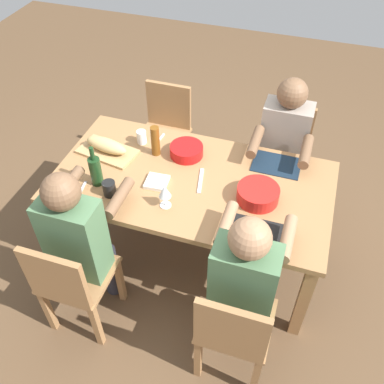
{
  "coord_description": "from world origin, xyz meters",
  "views": [
    {
      "loc": [
        0.63,
        -1.93,
        2.63
      ],
      "look_at": [
        0.0,
        0.0,
        0.63
      ],
      "focal_mm": 40.01,
      "sensor_mm": 36.0,
      "label": 1
    }
  ],
  "objects_px": {
    "diner_near_right": "(245,280)",
    "napkin_stack": "(157,182)",
    "chair_near_left": "(71,281)",
    "bread_loaf": "(106,145)",
    "dining_table": "(192,189)",
    "chair_far_left": "(165,129)",
    "serving_bowl_greens": "(258,193)",
    "diner_near_left": "(79,235)",
    "serving_bowl_pasta": "(187,150)",
    "diner_far_right": "(283,144)",
    "cup_near_left": "(109,188)",
    "chair_far_right": "(282,152)",
    "cutting_board": "(108,152)",
    "wine_glass": "(165,192)",
    "cup_far_left": "(142,137)",
    "wine_bottle": "(96,170)",
    "beer_bottle": "(155,141)",
    "chair_near_right": "(233,330)"
  },
  "relations": [
    {
      "from": "chair_far_right",
      "to": "serving_bowl_pasta",
      "type": "relative_size",
      "value": 3.73
    },
    {
      "from": "chair_near_left",
      "to": "cup_near_left",
      "type": "distance_m",
      "value": 0.6
    },
    {
      "from": "serving_bowl_greens",
      "to": "wine_glass",
      "type": "bearing_deg",
      "value": -156.55
    },
    {
      "from": "serving_bowl_greens",
      "to": "cup_near_left",
      "type": "relative_size",
      "value": 2.63
    },
    {
      "from": "diner_far_right",
      "to": "wine_bottle",
      "type": "relative_size",
      "value": 4.14
    },
    {
      "from": "chair_far_right",
      "to": "cup_far_left",
      "type": "bearing_deg",
      "value": -150.81
    },
    {
      "from": "diner_far_right",
      "to": "chair_near_right",
      "type": "xyz_separation_m",
      "value": [
        0.0,
        -1.41,
        -0.21
      ]
    },
    {
      "from": "chair_far_left",
      "to": "diner_near_right",
      "type": "xyz_separation_m",
      "value": [
        0.99,
        -1.41,
        0.21
      ]
    },
    {
      "from": "dining_table",
      "to": "chair_far_right",
      "type": "bearing_deg",
      "value": 58.18
    },
    {
      "from": "cup_near_left",
      "to": "wine_glass",
      "type": "bearing_deg",
      "value": 2.35
    },
    {
      "from": "wine_glass",
      "to": "beer_bottle",
      "type": "bearing_deg",
      "value": 117.9
    },
    {
      "from": "chair_near_left",
      "to": "serving_bowl_greens",
      "type": "bearing_deg",
      "value": 38.96
    },
    {
      "from": "wine_glass",
      "to": "cup_near_left",
      "type": "relative_size",
      "value": 1.67
    },
    {
      "from": "cutting_board",
      "to": "cup_near_left",
      "type": "relative_size",
      "value": 4.03
    },
    {
      "from": "diner_near_right",
      "to": "cup_far_left",
      "type": "height_order",
      "value": "diner_near_right"
    },
    {
      "from": "serving_bowl_greens",
      "to": "wine_glass",
      "type": "distance_m",
      "value": 0.57
    },
    {
      "from": "diner_far_right",
      "to": "wine_bottle",
      "type": "distance_m",
      "value": 1.36
    },
    {
      "from": "chair_far_right",
      "to": "serving_bowl_greens",
      "type": "height_order",
      "value": "chair_far_right"
    },
    {
      "from": "diner_near_left",
      "to": "napkin_stack",
      "type": "bearing_deg",
      "value": 60.51
    },
    {
      "from": "wine_bottle",
      "to": "cup_near_left",
      "type": "relative_size",
      "value": 2.92
    },
    {
      "from": "diner_far_right",
      "to": "chair_near_left",
      "type": "xyz_separation_m",
      "value": [
        -0.99,
        -1.41,
        -0.21
      ]
    },
    {
      "from": "dining_table",
      "to": "diner_near_right",
      "type": "bearing_deg",
      "value": -51.14
    },
    {
      "from": "diner_near_right",
      "to": "wine_bottle",
      "type": "height_order",
      "value": "diner_near_right"
    },
    {
      "from": "chair_far_right",
      "to": "serving_bowl_pasta",
      "type": "bearing_deg",
      "value": -136.98
    },
    {
      "from": "cup_near_left",
      "to": "napkin_stack",
      "type": "distance_m",
      "value": 0.31
    },
    {
      "from": "napkin_stack",
      "to": "serving_bowl_greens",
      "type": "bearing_deg",
      "value": 5.21
    },
    {
      "from": "beer_bottle",
      "to": "wine_bottle",
      "type": "bearing_deg",
      "value": -122.07
    },
    {
      "from": "chair_far_left",
      "to": "bread_loaf",
      "type": "relative_size",
      "value": 2.66
    },
    {
      "from": "cup_far_left",
      "to": "diner_near_left",
      "type": "bearing_deg",
      "value": -92.22
    },
    {
      "from": "serving_bowl_greens",
      "to": "cup_near_left",
      "type": "distance_m",
      "value": 0.92
    },
    {
      "from": "chair_far_left",
      "to": "diner_near_right",
      "type": "distance_m",
      "value": 1.74
    },
    {
      "from": "serving_bowl_greens",
      "to": "cup_far_left",
      "type": "relative_size",
      "value": 2.71
    },
    {
      "from": "dining_table",
      "to": "cup_far_left",
      "type": "relative_size",
      "value": 18.74
    },
    {
      "from": "bread_loaf",
      "to": "cup_near_left",
      "type": "xyz_separation_m",
      "value": [
        0.2,
        -0.37,
        -0.02
      ]
    },
    {
      "from": "diner_far_right",
      "to": "napkin_stack",
      "type": "bearing_deg",
      "value": -134.36
    },
    {
      "from": "chair_near_left",
      "to": "wine_bottle",
      "type": "xyz_separation_m",
      "value": [
        -0.07,
        0.58,
        0.37
      ]
    },
    {
      "from": "diner_near_left",
      "to": "serving_bowl_pasta",
      "type": "bearing_deg",
      "value": 65.71
    },
    {
      "from": "chair_far_left",
      "to": "napkin_stack",
      "type": "distance_m",
      "value": 0.98
    },
    {
      "from": "diner_near_right",
      "to": "napkin_stack",
      "type": "xyz_separation_m",
      "value": [
        -0.7,
        0.51,
        0.05
      ]
    },
    {
      "from": "chair_far_right",
      "to": "chair_near_left",
      "type": "bearing_deg",
      "value": -121.82
    },
    {
      "from": "chair_near_left",
      "to": "bread_loaf",
      "type": "bearing_deg",
      "value": 99.61
    },
    {
      "from": "dining_table",
      "to": "serving_bowl_greens",
      "type": "xyz_separation_m",
      "value": [
        0.44,
        -0.04,
        0.13
      ]
    },
    {
      "from": "serving_bowl_pasta",
      "to": "beer_bottle",
      "type": "relative_size",
      "value": 1.04
    },
    {
      "from": "cup_near_left",
      "to": "chair_far_right",
      "type": "bearing_deg",
      "value": 48.94
    },
    {
      "from": "cutting_board",
      "to": "diner_far_right",
      "type": "bearing_deg",
      "value": 25.02
    },
    {
      "from": "diner_far_right",
      "to": "cup_far_left",
      "type": "xyz_separation_m",
      "value": [
        -0.96,
        -0.35,
        0.09
      ]
    },
    {
      "from": "diner_near_right",
      "to": "serving_bowl_pasta",
      "type": "bearing_deg",
      "value": 125.83
    },
    {
      "from": "chair_near_left",
      "to": "cutting_board",
      "type": "xyz_separation_m",
      "value": [
        -0.15,
        0.88,
        0.27
      ]
    },
    {
      "from": "wine_glass",
      "to": "napkin_stack",
      "type": "relative_size",
      "value": 1.19
    },
    {
      "from": "serving_bowl_greens",
      "to": "beer_bottle",
      "type": "height_order",
      "value": "beer_bottle"
    }
  ]
}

